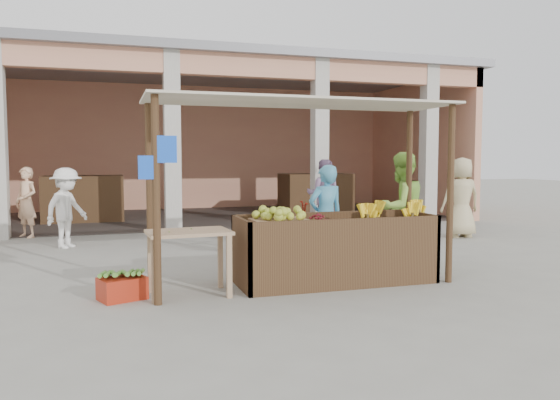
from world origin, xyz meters
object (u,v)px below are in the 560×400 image
object	(u,v)px
side_table	(189,242)
vendor_green	(401,205)
fruit_stall	(335,253)
red_crate	(122,288)
vendor_blue	(326,214)
motorcycle	(279,225)

from	to	relation	value
side_table	vendor_green	distance (m)	3.58
fruit_stall	side_table	bearing A→B (deg)	-176.70
fruit_stall	red_crate	world-z (taller)	fruit_stall
vendor_blue	vendor_green	world-z (taller)	vendor_green
red_crate	motorcycle	world-z (taller)	motorcycle
fruit_stall	vendor_green	distance (m)	1.79
vendor_blue	motorcycle	distance (m)	1.76
red_crate	side_table	bearing A→B (deg)	-22.89
red_crate	motorcycle	bearing A→B (deg)	23.48
red_crate	vendor_blue	bearing A→B (deg)	-2.54
red_crate	vendor_green	world-z (taller)	vendor_green
side_table	motorcycle	xyz separation A→B (m)	(1.98, 2.71, -0.19)
fruit_stall	motorcycle	world-z (taller)	motorcycle
red_crate	vendor_blue	world-z (taller)	vendor_blue
side_table	vendor_green	xyz separation A→B (m)	(3.43, 0.98, 0.27)
side_table	motorcycle	bearing A→B (deg)	49.94
vendor_blue	vendor_green	size ratio (longest dim) A/B	0.90
vendor_green	side_table	bearing A→B (deg)	1.22
side_table	fruit_stall	bearing A→B (deg)	-0.51
vendor_green	motorcycle	distance (m)	2.30
side_table	vendor_blue	bearing A→B (deg)	20.76
fruit_stall	vendor_blue	world-z (taller)	vendor_blue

